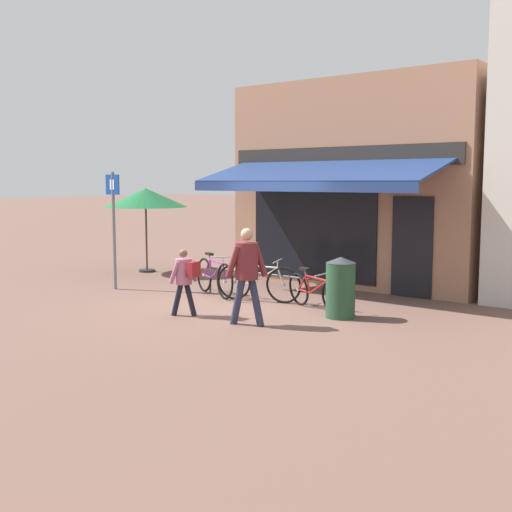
% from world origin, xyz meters
% --- Properties ---
extents(ground_plane, '(160.00, 160.00, 0.00)m').
position_xyz_m(ground_plane, '(0.00, 0.00, 0.00)').
color(ground_plane, brown).
extents(shop_front, '(6.03, 4.77, 4.71)m').
position_xyz_m(shop_front, '(0.50, 4.60, 2.35)').
color(shop_front, '#9E7056').
rests_on(shop_front, ground_plane).
extents(bike_rack_rail, '(3.19, 0.04, 0.57)m').
position_xyz_m(bike_rack_rail, '(0.22, 0.88, 0.47)').
color(bike_rack_rail, '#47494F').
rests_on(bike_rack_rail, ground_plane).
extents(bicycle_purple, '(1.67, 0.77, 0.88)m').
position_xyz_m(bicycle_purple, '(-1.06, 0.72, 0.40)').
color(bicycle_purple, black).
rests_on(bicycle_purple, ground_plane).
extents(bicycle_silver, '(1.75, 0.65, 0.88)m').
position_xyz_m(bicycle_silver, '(0.12, 0.73, 0.39)').
color(bicycle_silver, black).
rests_on(bicycle_silver, ground_plane).
extents(bicycle_red, '(1.67, 0.83, 0.81)m').
position_xyz_m(bicycle_red, '(1.49, 0.72, 0.35)').
color(bicycle_red, black).
rests_on(bicycle_red, ground_plane).
extents(pedestrian_adult, '(0.62, 0.55, 1.65)m').
position_xyz_m(pedestrian_adult, '(1.29, -1.04, 0.99)').
color(pedestrian_adult, '#282D47').
rests_on(pedestrian_adult, ground_plane).
extents(pedestrian_child, '(0.51, 0.53, 1.22)m').
position_xyz_m(pedestrian_child, '(-0.06, -1.16, 0.75)').
color(pedestrian_child, black).
rests_on(pedestrian_child, ground_plane).
extents(litter_bin, '(0.53, 0.53, 1.09)m').
position_xyz_m(litter_bin, '(2.21, 0.45, 0.55)').
color(litter_bin, '#23472D').
rests_on(litter_bin, ground_plane).
extents(parking_sign, '(0.44, 0.07, 2.62)m').
position_xyz_m(parking_sign, '(-3.33, -0.09, 1.59)').
color(parking_sign, slate).
rests_on(parking_sign, ground_plane).
extents(cafe_parasol, '(2.21, 2.21, 2.23)m').
position_xyz_m(cafe_parasol, '(-4.89, 2.25, 1.97)').
color(cafe_parasol, '#4C3D2D').
rests_on(cafe_parasol, ground_plane).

